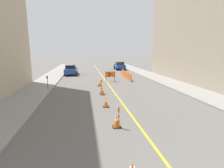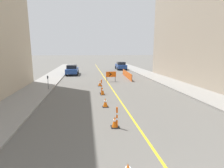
{
  "view_description": "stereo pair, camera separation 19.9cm",
  "coord_description": "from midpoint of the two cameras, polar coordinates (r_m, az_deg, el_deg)",
  "views": [
    {
      "loc": [
        -2.73,
        -1.36,
        3.85
      ],
      "look_at": [
        -0.38,
        13.31,
        1.0
      ],
      "focal_mm": 28.0,
      "sensor_mm": 36.0,
      "label": 1
    },
    {
      "loc": [
        -2.53,
        -1.39,
        3.85
      ],
      "look_at": [
        -0.38,
        13.31,
        1.0
      ],
      "focal_mm": 28.0,
      "sensor_mm": 36.0,
      "label": 2
    }
  ],
  "objects": [
    {
      "name": "delineator_post_front",
      "position": [
        8.94,
        2.28,
        -11.35
      ],
      "size": [
        0.29,
        0.29,
        1.11
      ],
      "color": "black",
      "rests_on": "ground_plane"
    },
    {
      "name": "traffic_cone_fifth",
      "position": [
        19.31,
        -3.69,
        0.18
      ],
      "size": [
        0.45,
        0.45,
        0.57
      ],
      "color": "black",
      "rests_on": "ground_plane"
    },
    {
      "name": "delineator_post_rear",
      "position": [
        15.88,
        -3.08,
        -1.11
      ],
      "size": [
        0.34,
        0.34,
        1.29
      ],
      "color": "black",
      "rests_on": "ground_plane"
    },
    {
      "name": "traffic_cone_third",
      "position": [
        12.15,
        -1.71,
        -6.05
      ],
      "size": [
        0.41,
        0.41,
        0.64
      ],
      "color": "black",
      "rests_on": "ground_plane"
    },
    {
      "name": "parked_car_curb_mid",
      "position": [
        36.21,
        3.08,
        6.01
      ],
      "size": [
        1.94,
        4.33,
        1.59
      ],
      "rotation": [
        0.0,
        0.0,
        -0.02
      ],
      "color": "navy",
      "rests_on": "ground_plane"
    },
    {
      "name": "traffic_cone_fourth",
      "position": [
        15.42,
        -2.73,
        -2.28
      ],
      "size": [
        0.39,
        0.39,
        0.7
      ],
      "color": "black",
      "rests_on": "ground_plane"
    },
    {
      "name": "sidewalk_right",
      "position": [
        27.89,
        12.99,
        2.77
      ],
      "size": [
        3.05,
        48.68,
        0.13
      ],
      "color": "gray",
      "rests_on": "ground_plane"
    },
    {
      "name": "traffic_cone_second",
      "position": [
        9.08,
        1.57,
        -12.26
      ],
      "size": [
        0.4,
        0.4,
        0.58
      ],
      "color": "black",
      "rests_on": "ground_plane"
    },
    {
      "name": "arrow_barricade_primary",
      "position": [
        21.95,
        -0.06,
        3.09
      ],
      "size": [
        1.27,
        0.1,
        1.26
      ],
      "rotation": [
        0.0,
        0.0,
        0.03
      ],
      "color": "#EF560C",
      "rests_on": "ground_plane"
    },
    {
      "name": "sidewalk_left",
      "position": [
        26.44,
        -18.79,
        2.04
      ],
      "size": [
        3.05,
        48.68,
        0.13
      ],
      "color": "gray",
      "rests_on": "ground_plane"
    },
    {
      "name": "safety_mesh_fence",
      "position": [
        25.3,
        5.1,
        3.1
      ],
      "size": [
        0.36,
        7.04,
        0.91
      ],
      "rotation": [
        0.0,
        0.0,
        1.53
      ],
      "color": "#EF560C",
      "rests_on": "ground_plane"
    },
    {
      "name": "parking_meter_near_curb",
      "position": [
        18.06,
        -19.92,
        1.36
      ],
      "size": [
        0.12,
        0.11,
        1.34
      ],
      "color": "#4C4C51",
      "rests_on": "sidewalk_left"
    },
    {
      "name": "lane_stripe",
      "position": [
        26.13,
        -2.47,
        2.38
      ],
      "size": [
        0.12,
        48.68,
        0.01
      ],
      "color": "gold",
      "rests_on": "ground_plane"
    },
    {
      "name": "parked_car_curb_near",
      "position": [
        29.07,
        -12.68,
        4.57
      ],
      "size": [
        1.94,
        4.32,
        1.59
      ],
      "rotation": [
        0.0,
        0.0,
        -0.01
      ],
      "color": "navy",
      "rests_on": "ground_plane"
    }
  ]
}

